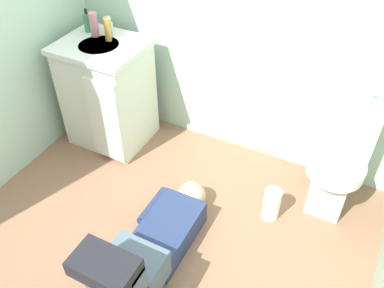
# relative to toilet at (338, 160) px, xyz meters

# --- Properties ---
(ground_plane) EXTENTS (2.98, 3.16, 0.04)m
(ground_plane) POSITION_rel_toilet_xyz_m (-0.85, -0.82, -0.39)
(ground_plane) COLOR #8A6249
(toilet) EXTENTS (0.36, 0.46, 0.75)m
(toilet) POSITION_rel_toilet_xyz_m (0.00, 0.00, 0.00)
(toilet) COLOR silver
(toilet) RESTS_ON ground_plane
(vanity_cabinet) EXTENTS (0.60, 0.53, 0.82)m
(vanity_cabinet) POSITION_rel_toilet_xyz_m (-1.70, -0.10, 0.05)
(vanity_cabinet) COLOR silver
(vanity_cabinet) RESTS_ON ground_plane
(faucet) EXTENTS (0.02, 0.02, 0.10)m
(faucet) POSITION_rel_toilet_xyz_m (-1.70, 0.05, 0.50)
(faucet) COLOR silver
(faucet) RESTS_ON vanity_cabinet
(person_plumber) EXTENTS (0.39, 1.06, 0.52)m
(person_plumber) POSITION_rel_toilet_xyz_m (-0.81, -0.98, -0.19)
(person_plumber) COLOR navy
(person_plumber) RESTS_ON ground_plane
(tissue_box) EXTENTS (0.22, 0.11, 0.10)m
(tissue_box) POSITION_rel_toilet_xyz_m (-0.05, 0.09, 0.43)
(tissue_box) COLOR silver
(tissue_box) RESTS_ON toilet
(soap_dispenser) EXTENTS (0.06, 0.06, 0.17)m
(soap_dispenser) POSITION_rel_toilet_xyz_m (-1.89, 0.03, 0.52)
(soap_dispenser) COLOR #3B8D5D
(soap_dispenser) RESTS_ON vanity_cabinet
(bottle_pink) EXTENTS (0.06, 0.06, 0.17)m
(bottle_pink) POSITION_rel_toilet_xyz_m (-1.80, -0.01, 0.54)
(bottle_pink) COLOR #D18796
(bottle_pink) RESTS_ON vanity_cabinet
(bottle_clear) EXTENTS (0.05, 0.05, 0.13)m
(bottle_clear) POSITION_rel_toilet_xyz_m (-1.72, 0.05, 0.52)
(bottle_clear) COLOR silver
(bottle_clear) RESTS_ON vanity_cabinet
(bottle_amber) EXTENTS (0.05, 0.05, 0.16)m
(bottle_amber) POSITION_rel_toilet_xyz_m (-1.67, -0.03, 0.53)
(bottle_amber) COLOR gold
(bottle_amber) RESTS_ON vanity_cabinet
(paper_towel_roll) EXTENTS (0.11, 0.11, 0.23)m
(paper_towel_roll) POSITION_rel_toilet_xyz_m (-0.30, -0.32, -0.25)
(paper_towel_roll) COLOR white
(paper_towel_roll) RESTS_ON ground_plane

